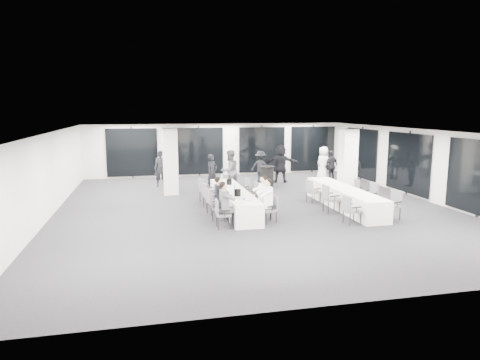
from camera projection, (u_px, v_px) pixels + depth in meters
The scene contains 43 objects.
room at pixel (268, 166), 16.77m from camera, with size 14.04×16.04×2.84m.
column_left at pixel (170, 162), 17.99m from camera, with size 0.60×0.60×2.80m, color silver.
column_right at pixel (347, 163), 17.36m from camera, with size 0.60×0.60×2.80m, color silver.
banquet_table_main at pixel (234, 200), 15.23m from camera, with size 0.90×5.00×0.75m, color silver.
banquet_table_side at pixel (344, 198), 15.64m from camera, with size 0.90×5.00×0.75m, color silver.
cocktail_table at pixel (267, 177), 19.61m from camera, with size 0.72×0.72×1.00m.
chair_main_left_near at pixel (221, 212), 12.98m from camera, with size 0.47×0.52×0.90m.
chair_main_left_second at pixel (216, 205), 13.89m from camera, with size 0.50×0.54×0.89m.
chair_main_left_mid at pixel (212, 200), 14.71m from camera, with size 0.54×0.57×0.89m.
chair_main_left_fourth at pixel (208, 194), 15.64m from camera, with size 0.52×0.56×0.91m.
chair_main_left_far at pixel (204, 189), 16.58m from camera, with size 0.55×0.58×0.92m.
chair_main_right_near at pixel (270, 207), 13.62m from camera, with size 0.54×0.57×0.89m.
chair_main_right_second at pixel (266, 203), 14.16m from camera, with size 0.53×0.56×0.88m.
chair_main_right_mid at pixel (259, 197), 14.98m from camera, with size 0.58×0.61×0.96m.
chair_main_right_fourth at pixel (253, 192), 15.89m from camera, with size 0.48×0.53×0.93m.
chair_main_right_far at pixel (245, 188), 17.05m from camera, with size 0.51×0.54×0.86m.
chair_side_left_near at pixel (350, 208), 13.41m from camera, with size 0.51×0.55×0.91m.
chair_side_left_mid at pixel (329, 197), 14.90m from camera, with size 0.50×0.56×0.99m.
chair_side_left_far at pixel (312, 190), 16.49m from camera, with size 0.54×0.57×0.89m.
chair_side_right_near at pixel (393, 203), 14.00m from camera, with size 0.59×0.61×0.96m.
chair_side_right_mid at pixel (371, 194), 15.41m from camera, with size 0.53×0.58×0.97m.
chair_side_right_far at pixel (354, 189), 16.64m from camera, with size 0.49×0.54×0.90m.
seated_guest_a at pixel (226, 202), 12.96m from camera, with size 0.50×0.38×1.44m.
seated_guest_b at pixel (221, 196), 13.86m from camera, with size 0.50×0.38×1.44m.
seated_guest_c at pixel (266, 198), 13.52m from camera, with size 0.50×0.38×1.44m.
seated_guest_d at pixel (261, 194), 14.06m from camera, with size 0.50×0.38×1.44m.
standing_guest_a at pixel (212, 170), 18.98m from camera, with size 0.67×0.54×1.83m, color black.
standing_guest_b at pixel (230, 168), 18.65m from camera, with size 1.00×0.61×2.07m, color #4E5155.
standing_guest_c at pixel (261, 165), 20.83m from camera, with size 1.15×0.59×1.78m, color black.
standing_guest_d at pixel (331, 164), 21.15m from camera, with size 1.05×0.59×1.78m, color black.
standing_guest_e at pixel (323, 161), 21.57m from camera, with size 0.94×0.57×1.95m, color white.
standing_guest_f at pixel (281, 161), 20.99m from camera, with size 1.96×0.75×2.14m, color black.
standing_guest_g at pixel (161, 166), 19.87m from camera, with size 0.70×0.56×1.91m, color black.
standing_guest_h at pixel (354, 167), 19.55m from camera, with size 0.91×0.56×1.89m, color black.
ice_bucket_near at pixel (237, 192), 14.11m from camera, with size 0.23×0.23×0.26m, color black.
ice_bucket_far at pixel (229, 182), 16.22m from camera, with size 0.20×0.20×0.23m, color black.
water_bottle_a at pixel (244, 198), 13.21m from camera, with size 0.07×0.07×0.23m, color silver.
water_bottle_b at pixel (235, 186), 15.40m from camera, with size 0.07×0.07×0.20m, color silver.
water_bottle_c at pixel (222, 178), 17.03m from camera, with size 0.07×0.07×0.23m, color silver.
plate_a at pixel (240, 199), 13.60m from camera, with size 0.20×0.20×0.03m.
plate_b at pixel (249, 201), 13.33m from camera, with size 0.22×0.22×0.03m.
plate_c at pixel (241, 193), 14.55m from camera, with size 0.19×0.19×0.03m.
wine_glass at pixel (253, 196), 13.36m from camera, with size 0.08×0.08×0.20m.
Camera 1 is at (-3.79, -14.89, 3.61)m, focal length 32.00 mm.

